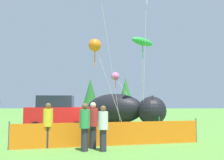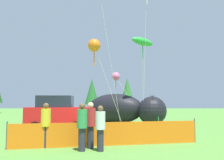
% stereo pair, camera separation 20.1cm
% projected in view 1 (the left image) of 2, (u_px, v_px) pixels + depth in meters
% --- Properties ---
extents(ground_plane, '(120.00, 120.00, 0.00)m').
position_uv_depth(ground_plane, '(87.00, 136.00, 13.25)').
color(ground_plane, '#548C38').
extents(parked_car, '(3.97, 2.20, 2.18)m').
position_uv_depth(parked_car, '(58.00, 114.00, 15.63)').
color(parked_car, red).
rests_on(parked_car, ground).
extents(folding_chair, '(0.59, 0.59, 0.96)m').
position_uv_depth(folding_chair, '(162.00, 124.00, 13.94)').
color(folding_chair, '#267F33').
rests_on(folding_chair, ground).
extents(inflatable_cat, '(6.83, 4.72, 2.48)m').
position_uv_depth(inflatable_cat, '(123.00, 110.00, 20.46)').
color(inflatable_cat, black).
rests_on(inflatable_cat, ground).
extents(safety_fence, '(7.68, 1.86, 1.05)m').
position_uv_depth(safety_fence, '(111.00, 134.00, 10.23)').
color(safety_fence, orange).
rests_on(safety_fence, ground).
extents(spectator_in_yellow_shirt, '(0.39, 0.39, 1.77)m').
position_uv_depth(spectator_in_yellow_shirt, '(93.00, 123.00, 9.67)').
color(spectator_in_yellow_shirt, '#2D2D38').
rests_on(spectator_in_yellow_shirt, ground).
extents(spectator_in_blue_shirt, '(0.38, 0.38, 1.75)m').
position_uv_depth(spectator_in_blue_shirt, '(48.00, 123.00, 9.79)').
color(spectator_in_blue_shirt, '#2D2D38').
rests_on(spectator_in_blue_shirt, ground).
extents(spectator_in_green_shirt, '(0.38, 0.38, 1.74)m').
position_uv_depth(spectator_in_green_shirt, '(85.00, 125.00, 9.12)').
color(spectator_in_green_shirt, '#2D2D38').
rests_on(spectator_in_green_shirt, ground).
extents(spectator_in_red_shirt, '(0.36, 0.36, 1.65)m').
position_uv_depth(spectator_in_red_shirt, '(103.00, 126.00, 9.08)').
color(spectator_in_red_shirt, '#2D2D38').
rests_on(spectator_in_red_shirt, ground).
extents(kite_pink_octopus, '(2.94, 1.60, 4.63)m').
position_uv_depth(kite_pink_octopus, '(115.00, 77.00, 23.69)').
color(kite_pink_octopus, silver).
rests_on(kite_pink_octopus, ground).
extents(kite_green_fish, '(2.20, 2.10, 6.87)m').
position_uv_depth(kite_green_fish, '(143.00, 42.00, 19.44)').
color(kite_green_fish, silver).
rests_on(kite_green_fish, ground).
extents(kite_orange_flower, '(2.30, 1.73, 5.70)m').
position_uv_depth(kite_orange_flower, '(95.00, 46.00, 15.48)').
color(kite_orange_flower, silver).
rests_on(kite_orange_flower, ground).
extents(horizon_tree_west, '(2.70, 2.70, 6.44)m').
position_uv_depth(horizon_tree_west, '(126.00, 91.00, 47.63)').
color(horizon_tree_west, brown).
rests_on(horizon_tree_west, ground).
extents(horizon_tree_mid, '(2.47, 2.47, 5.89)m').
position_uv_depth(horizon_tree_mid, '(90.00, 92.00, 43.45)').
color(horizon_tree_mid, brown).
rests_on(horizon_tree_mid, ground).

